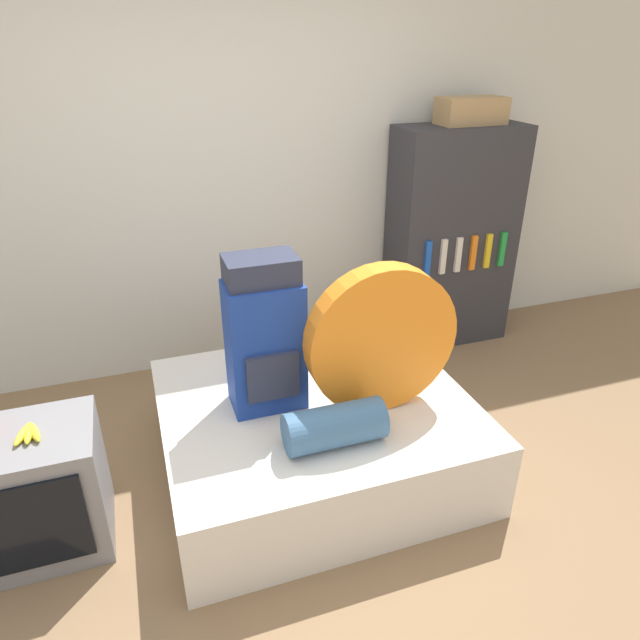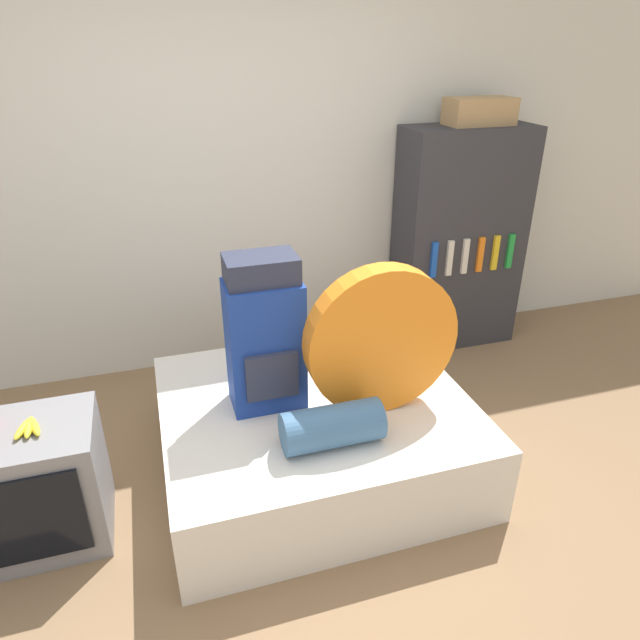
{
  "view_description": "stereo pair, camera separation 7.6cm",
  "coord_description": "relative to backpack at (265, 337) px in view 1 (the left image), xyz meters",
  "views": [
    {
      "loc": [
        -0.52,
        -1.73,
        2.08
      ],
      "look_at": [
        0.26,
        0.56,
        0.87
      ],
      "focal_mm": 32.0,
      "sensor_mm": 36.0,
      "label": 1
    },
    {
      "loc": [
        -0.45,
        -1.75,
        2.08
      ],
      "look_at": [
        0.26,
        0.56,
        0.87
      ],
      "focal_mm": 32.0,
      "sensor_mm": 36.0,
      "label": 2
    }
  ],
  "objects": [
    {
      "name": "wall_back",
      "position": [
        -0.01,
        1.26,
        0.51
      ],
      "size": [
        8.0,
        0.05,
        2.6
      ],
      "color": "silver",
      "rests_on": "ground_plane"
    },
    {
      "name": "television",
      "position": [
        -1.12,
        -0.16,
        -0.5
      ],
      "size": [
        0.63,
        0.47,
        0.59
      ],
      "color": "gray",
      "rests_on": "ground_plane"
    },
    {
      "name": "banana_bunch",
      "position": [
        -1.05,
        -0.16,
        -0.18
      ],
      "size": [
        0.12,
        0.16,
        0.03
      ],
      "color": "yellow",
      "rests_on": "television"
    },
    {
      "name": "bookshelf",
      "position": [
        1.62,
        1.02,
        -0.02
      ],
      "size": [
        0.88,
        0.4,
        1.55
      ],
      "color": "#2D2D33",
      "rests_on": "ground_plane"
    },
    {
      "name": "tent_bag",
      "position": [
        0.52,
        -0.2,
        -0.0
      ],
      "size": [
        0.74,
        0.12,
        0.74
      ],
      "color": "orange",
      "rests_on": "bed"
    },
    {
      "name": "bed",
      "position": [
        0.23,
        -0.06,
        -0.58
      ],
      "size": [
        1.53,
        1.34,
        0.42
      ],
      "color": "silver",
      "rests_on": "ground_plane"
    },
    {
      "name": "sleeping_roll",
      "position": [
        0.21,
        -0.41,
        -0.28
      ],
      "size": [
        0.45,
        0.19,
        0.19
      ],
      "color": "#3D668E",
      "rests_on": "bed"
    },
    {
      "name": "ground_plane",
      "position": [
        -0.01,
        -0.61,
        -0.79
      ],
      "size": [
        16.0,
        16.0,
        0.0
      ],
      "primitive_type": "plane",
      "color": "#846647"
    },
    {
      "name": "backpack",
      "position": [
        0.0,
        0.0,
        0.0
      ],
      "size": [
        0.36,
        0.27,
        0.78
      ],
      "color": "navy",
      "rests_on": "bed"
    },
    {
      "name": "cardboard_box",
      "position": [
        1.67,
        1.03,
        0.85
      ],
      "size": [
        0.43,
        0.22,
        0.17
      ],
      "color": "#A88456",
      "rests_on": "bookshelf"
    }
  ]
}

